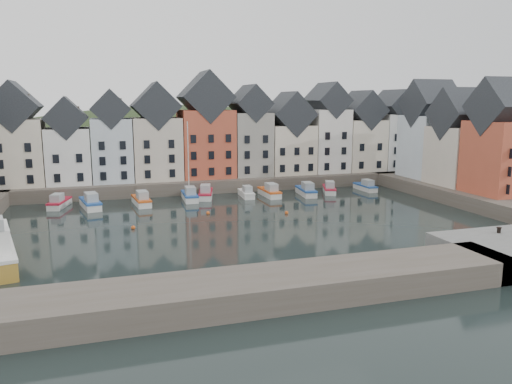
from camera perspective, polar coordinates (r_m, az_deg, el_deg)
name	(u,v)px	position (r m, az deg, el deg)	size (l,w,h in m)	color
ground	(255,226)	(59.88, -0.14, -3.91)	(260.00, 260.00, 0.00)	black
far_quay	(204,181)	(88.21, -5.97, 1.32)	(90.00, 16.00, 2.00)	#4F473C
right_quay	(488,196)	(80.92, 25.03, -0.42)	(14.00, 54.00, 2.00)	#4F473C
near_wall	(213,294)	(36.84, -4.89, -11.59)	(50.00, 6.00, 2.00)	#4F473C
hillside	(183,245)	(117.38, -8.35, -5.96)	(153.60, 70.40, 64.00)	#27351A
far_terrace	(224,136)	(86.09, -3.69, 6.41)	(72.37, 8.16, 17.78)	#EFE1C8
right_terrace	(463,140)	(83.09, 22.58, 5.53)	(8.30, 24.25, 16.36)	silver
mooring_buoys	(212,217)	(63.86, -5.01, -2.91)	(20.50, 5.50, 0.50)	#CC4F18
boat_a	(59,203)	(75.52, -21.58, -1.14)	(3.21, 6.11, 2.24)	silver
boat_b	(91,203)	(73.32, -18.39, -1.19)	(3.24, 6.92, 2.55)	silver
boat_c	(142,200)	(73.60, -12.95, -0.92)	(2.52, 6.38, 2.39)	silver
boat_d	(190,195)	(75.82, -7.58, -0.37)	(2.26, 6.38, 12.02)	silver
boat_e	(206,194)	(77.24, -5.77, -0.17)	(3.45, 6.62, 2.43)	silver
boat_f	(246,193)	(77.78, -1.11, -0.13)	(2.00, 5.45, 2.06)	silver
boat_g	(270,192)	(78.29, 1.58, 0.01)	(2.05, 6.30, 2.41)	silver
boat_h	(306,191)	(79.57, 5.77, 0.14)	(2.71, 6.52, 2.43)	silver
boat_i	(329,189)	(82.07, 8.37, 0.35)	(3.80, 6.11, 2.25)	silver
boat_j	(366,187)	(85.57, 12.42, 0.60)	(1.75, 5.52, 2.12)	silver
mooring_bollard	(499,230)	(54.55, 26.02, -3.90)	(0.48, 0.48, 0.56)	black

